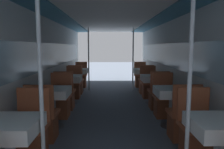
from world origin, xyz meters
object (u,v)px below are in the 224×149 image
(support_pole_left_0, at_px, (41,88))
(chair_left_far_3, at_px, (81,79))
(dining_table_right_0, at_px, (220,131))
(chair_right_far_1, at_px, (164,103))
(support_pole_left_3, at_px, (89,59))
(chair_right_far_3, at_px, (140,79))
(support_pole_right_3, at_px, (133,59))
(chair_left_near_2, at_px, (65,97))
(chair_left_far_0, at_px, (31,138))
(dining_table_right_3, at_px, (143,73))
(dining_table_left_2, at_px, (69,80))
(dining_table_left_1, at_px, (52,95))
(chair_right_near_1, at_px, (182,122))
(dining_table_left_3, at_px, (79,73))
(chair_left_far_1, at_px, (60,104))
(support_pole_right_0, at_px, (189,88))
(chair_right_far_0, at_px, (197,137))
(chair_left_far_2, at_px, (73,88))
(chair_right_near_2, at_px, (158,97))
(chair_left_near_3, at_px, (76,85))
(chair_left_near_1, at_px, (44,123))
(dining_table_right_2, at_px, (153,80))
(chair_right_far_2, at_px, (149,88))
(dining_table_left_0, at_px, (9,132))
(chair_right_near_3, at_px, (146,85))
(dining_table_right_1, at_px, (172,95))

(support_pole_left_0, bearing_deg, chair_left_far_3, 93.42)
(dining_table_right_0, relative_size, chair_right_far_1, 0.79)
(support_pole_left_3, distance_m, chair_right_far_3, 2.08)
(support_pole_right_3, bearing_deg, chair_left_near_2, -128.55)
(chair_left_far_0, relative_size, dining_table_right_3, 1.27)
(dining_table_left_2, height_order, support_pole_right_3, support_pole_right_3)
(dining_table_left_1, xyz_separation_m, chair_right_near_1, (2.18, -0.58, -0.32))
(dining_table_left_2, bearing_deg, dining_table_left_3, 90.00)
(support_pole_left_0, xyz_separation_m, chair_left_near_2, (-0.34, 2.88, -0.77))
(chair_left_far_1, distance_m, support_pole_left_3, 3.00)
(chair_left_far_1, xyz_separation_m, support_pole_right_3, (1.84, 2.88, 0.77))
(support_pole_right_0, xyz_separation_m, chair_right_near_1, (0.34, 1.15, -0.77))
(chair_left_near_2, distance_m, chair_right_far_0, 3.17)
(chair_right_far_1, bearing_deg, chair_left_far_0, 38.37)
(support_pole_left_3, bearing_deg, chair_left_near_2, -98.49)
(chair_left_far_2, xyz_separation_m, support_pole_right_0, (1.84, -4.04, 0.77))
(chair_right_near_2, bearing_deg, chair_left_near_3, 141.63)
(dining_table_left_2, height_order, support_pole_left_3, support_pole_left_3)
(dining_table_right_0, height_order, chair_right_far_0, chair_right_far_0)
(chair_left_near_1, xyz_separation_m, dining_table_right_2, (2.18, 2.31, 0.32))
(chair_left_near_3, xyz_separation_m, dining_table_right_2, (2.18, -1.15, 0.32))
(chair_left_near_2, distance_m, chair_right_near_1, 2.79)
(chair_left_far_0, height_order, chair_right_near_2, same)
(dining_table_right_2, bearing_deg, dining_table_left_2, 180.00)
(chair_right_far_2, bearing_deg, chair_left_far_2, 0.00)
(chair_left_far_3, relative_size, chair_right_far_1, 1.00)
(chair_left_near_2, bearing_deg, chair_left_far_0, -90.00)
(chair_left_near_2, height_order, chair_right_near_2, same)
(chair_left_far_3, distance_m, chair_right_far_1, 4.09)
(chair_right_near_2, xyz_separation_m, dining_table_right_3, (0.00, 2.31, 0.32))
(chair_right_far_1, bearing_deg, dining_table_left_0, 46.59)
(chair_left_far_2, bearing_deg, dining_table_right_0, 118.41)
(chair_right_near_3, bearing_deg, chair_right_near_1, -90.00)
(dining_table_left_3, bearing_deg, chair_right_near_1, -61.59)
(chair_left_far_0, bearing_deg, chair_right_near_2, -133.51)
(chair_left_near_3, relative_size, support_pole_left_3, 0.44)
(dining_table_left_3, bearing_deg, chair_left_near_2, -90.00)
(dining_table_left_1, height_order, chair_right_far_1, chair_right_far_1)
(chair_left_far_2, relative_size, support_pole_right_0, 0.44)
(dining_table_left_3, bearing_deg, dining_table_left_2, -90.00)
(support_pole_left_0, xyz_separation_m, support_pole_right_3, (1.49, 5.19, 0.00))
(chair_left_far_0, distance_m, chair_right_far_2, 4.09)
(chair_right_near_2, bearing_deg, chair_left_near_2, 180.00)
(chair_right_near_2, bearing_deg, dining_table_left_2, 165.15)
(support_pole_left_3, bearing_deg, chair_right_near_1, -65.51)
(chair_right_near_2, distance_m, chair_right_far_3, 2.89)
(support_pole_left_0, distance_m, dining_table_right_1, 2.57)
(dining_table_left_2, relative_size, support_pole_left_3, 0.34)
(support_pole_left_0, height_order, support_pole_left_3, same)
(dining_table_left_2, relative_size, chair_right_near_2, 0.79)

